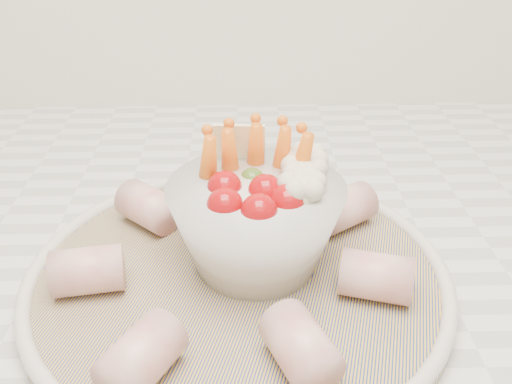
{
  "coord_description": "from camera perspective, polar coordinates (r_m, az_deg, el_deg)",
  "views": [
    {
      "loc": [
        -0.17,
        0.99,
        1.22
      ],
      "look_at": [
        -0.15,
        1.36,
        1.0
      ],
      "focal_mm": 40.0,
      "sensor_mm": 36.0,
      "label": 1
    }
  ],
  "objects": [
    {
      "name": "serving_platter",
      "position": [
        0.46,
        -1.81,
        -8.41
      ],
      "size": [
        0.42,
        0.42,
        0.02
      ],
      "color": "navy",
      "rests_on": "kitchen_counter"
    },
    {
      "name": "veggie_bowl",
      "position": [
        0.45,
        0.2,
        -2.63
      ],
      "size": [
        0.14,
        0.14,
        0.11
      ],
      "color": "silver",
      "rests_on": "serving_platter"
    },
    {
      "name": "cured_meat_rolls",
      "position": [
        0.45,
        -1.98,
        -6.16
      ],
      "size": [
        0.28,
        0.29,
        0.04
      ],
      "color": "#C15859",
      "rests_on": "serving_platter"
    }
  ]
}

